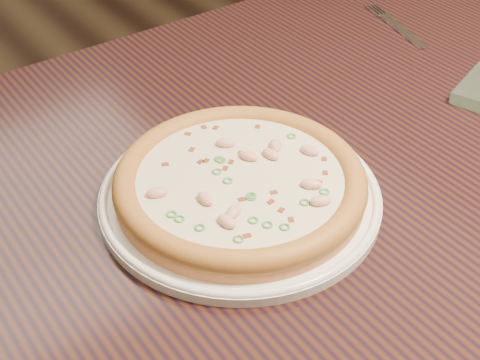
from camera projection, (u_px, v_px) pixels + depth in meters
hero_table at (289, 202)px, 0.93m from camera, size 1.20×0.80×0.75m
plate at (240, 194)px, 0.77m from camera, size 0.33×0.33×0.02m
pizza at (240, 182)px, 0.76m from camera, size 0.29×0.29×0.03m
fork at (397, 27)px, 1.13m from camera, size 0.06×0.17×0.00m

